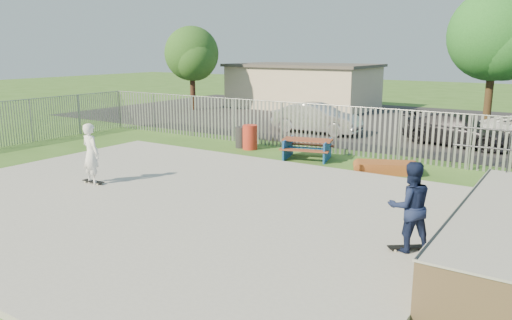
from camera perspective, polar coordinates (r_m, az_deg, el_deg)
The scene contains 17 objects.
ground at distance 14.25m, azimuth -9.95°, elevation -5.01°, with size 120.00×120.00×0.00m, color #355D20.
concrete_slab at distance 14.23m, azimuth -9.96°, elevation -4.72°, with size 15.00×12.00×0.15m, color #9B9B96.
fence at distance 17.00m, azimuth 3.03°, elevation 1.51°, with size 26.04×16.02×2.00m.
picnic_table at distance 19.77m, azimuth 5.89°, elevation 1.28°, with size 2.25×2.00×0.80m.
funbox at distance 18.10m, azimuth 14.69°, elevation -0.83°, with size 2.13×1.65×0.38m.
trash_bin_red at distance 21.59m, azimuth -0.69°, elevation 2.62°, with size 0.63×0.63×1.06m, color #B42C1B.
trash_bin_grey at distance 21.99m, azimuth -1.65°, elevation 2.62°, with size 0.55×0.55×0.92m, color #252527.
parking_lot at distance 30.63m, azimuth 15.12°, elevation 4.16°, with size 40.00×18.00×0.02m, color black.
car_silver at distance 25.88m, azimuth 6.99°, elevation 4.76°, with size 1.61×4.62×1.52m, color silver.
car_dark at distance 24.10m, azimuth 22.09°, elevation 3.22°, with size 1.98×4.88×1.42m, color black.
building at distance 37.26m, azimuth 5.41°, elevation 8.44°, with size 10.40×6.40×3.20m.
tree_left at distance 35.96m, azimuth -7.35°, elevation 11.95°, with size 3.79×3.79×5.84m.
tree_mid at distance 29.48m, azimuth 25.63°, elevation 12.73°, with size 4.77×4.77×7.36m.
skateboard_a at distance 11.05m, azimuth 16.86°, elevation -9.60°, with size 0.76×0.65×0.08m.
skateboard_b at distance 16.42m, azimuth -18.11°, elevation -2.41°, with size 0.81×0.23×0.08m.
skater_navy at distance 10.75m, azimuth 17.17°, elevation -5.10°, with size 0.92×0.72×1.90m, color #121B39.
skater_white at distance 16.22m, azimuth -18.33°, elevation 0.69°, with size 0.69×0.45×1.90m, color white.
Camera 1 is at (9.39, -9.84, 4.26)m, focal length 35.00 mm.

